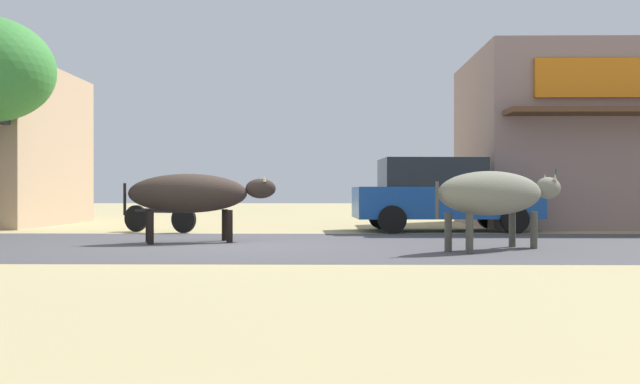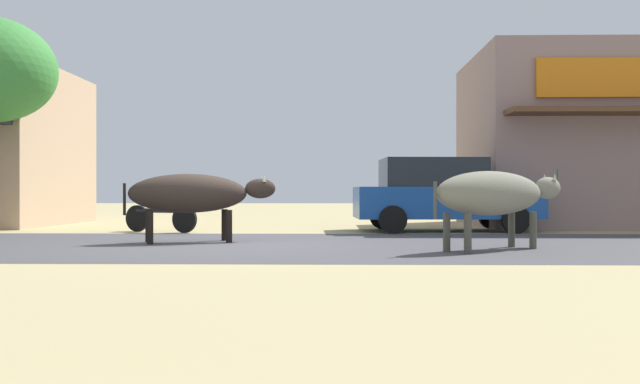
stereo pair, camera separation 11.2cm
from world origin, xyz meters
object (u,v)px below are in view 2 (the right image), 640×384
at_px(parked_hatchback_car, 441,194).
at_px(cow_far_dark, 494,194).
at_px(parked_motorcycle, 162,211).
at_px(cow_near_brown, 192,194).
at_px(pedestrian_by_shop, 553,189).

xyz_separation_m(parked_hatchback_car, cow_far_dark, (0.04, -4.96, 0.02)).
xyz_separation_m(parked_motorcycle, cow_near_brown, (1.30, -2.95, 0.39)).
height_order(parked_hatchback_car, cow_far_dark, parked_hatchback_car).
xyz_separation_m(parked_motorcycle, cow_far_dark, (6.26, -4.41, 0.39)).
bearing_deg(cow_near_brown, parked_hatchback_car, 35.52).
distance_m(parked_hatchback_car, cow_near_brown, 6.04).
bearing_deg(cow_far_dark, parked_motorcycle, 144.84).
bearing_deg(cow_near_brown, pedestrian_by_shop, 27.81).
bearing_deg(pedestrian_by_shop, cow_far_dark, -115.73).
relative_size(parked_hatchback_car, cow_near_brown, 1.58).
distance_m(parked_motorcycle, cow_near_brown, 3.25).
height_order(parked_motorcycle, cow_near_brown, cow_near_brown).
relative_size(parked_motorcycle, cow_near_brown, 0.66).
xyz_separation_m(cow_near_brown, pedestrian_by_shop, (7.59, 4.00, 0.11)).
distance_m(parked_hatchback_car, cow_far_dark, 4.96).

